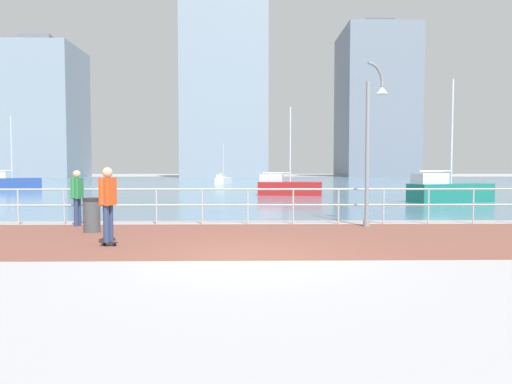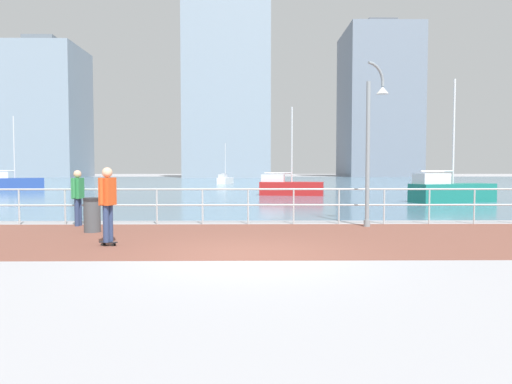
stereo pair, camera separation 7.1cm
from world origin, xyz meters
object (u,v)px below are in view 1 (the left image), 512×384
at_px(lamppost, 372,136).
at_px(bystander, 77,193).
at_px(sailboat_red, 288,187).
at_px(sailboat_teal, 448,191).
at_px(sailboat_blue, 10,182).
at_px(sailboat_gray, 223,180).
at_px(trash_bin, 92,215).
at_px(skateboarder, 108,199).

relative_size(lamppost, bystander, 2.91).
relative_size(sailboat_red, sailboat_teal, 0.91).
bearing_deg(bystander, lamppost, -1.11).
xyz_separation_m(sailboat_blue, sailboat_red, (22.58, -9.31, -0.04)).
xyz_separation_m(sailboat_gray, sailboat_red, (5.42, -22.97, 0.10)).
distance_m(trash_bin, sailboat_teal, 18.13).
bearing_deg(sailboat_gray, sailboat_teal, -65.99).
bearing_deg(sailboat_teal, sailboat_red, 140.13).
bearing_deg(trash_bin, sailboat_teal, 37.05).
xyz_separation_m(lamppost, sailboat_teal, (6.60, 9.75, -2.08)).
bearing_deg(bystander, sailboat_red, 64.32).
xyz_separation_m(sailboat_blue, sailboat_teal, (30.25, -15.71, 0.01)).
distance_m(bystander, trash_bin, 1.69).
bearing_deg(sailboat_gray, bystander, -93.33).
bearing_deg(sailboat_teal, trash_bin, -142.95).
height_order(sailboat_blue, sailboat_red, sailboat_blue).
bearing_deg(lamppost, skateboarder, -153.28).
xyz_separation_m(skateboarder, sailboat_gray, (0.28, 42.52, -0.60)).
height_order(sailboat_blue, sailboat_teal, sailboat_teal).
relative_size(bystander, trash_bin, 1.79).
bearing_deg(trash_bin, sailboat_gray, 88.03).
xyz_separation_m(bystander, sailboat_teal, (15.35, 9.58, -0.38)).
height_order(skateboarder, sailboat_teal, sailboat_teal).
height_order(skateboarder, trash_bin, skateboarder).
relative_size(skateboarder, bystander, 1.04).
xyz_separation_m(skateboarder, sailboat_blue, (-16.89, 28.86, -0.46)).
distance_m(skateboarder, sailboat_red, 20.37).
relative_size(skateboarder, sailboat_gray, 0.37).
bearing_deg(sailboat_blue, skateboarder, -59.67).
bearing_deg(sailboat_teal, bystander, -148.04).
xyz_separation_m(skateboarder, bystander, (-1.99, 3.57, -0.07)).
bearing_deg(sailboat_teal, skateboarder, -135.46).
bearing_deg(skateboarder, sailboat_blue, 120.33).
relative_size(skateboarder, sailboat_teal, 0.28).
bearing_deg(trash_bin, sailboat_blue, 120.64).
height_order(sailboat_gray, sailboat_teal, sailboat_teal).
distance_m(lamppost, trash_bin, 8.26).
bearing_deg(trash_bin, sailboat_red, 68.55).
relative_size(sailboat_gray, sailboat_blue, 0.76).
distance_m(skateboarder, sailboat_teal, 18.75).
bearing_deg(sailboat_blue, lamppost, -47.11).
xyz_separation_m(lamppost, skateboarder, (-6.76, -3.40, -1.63)).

